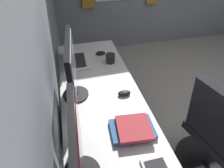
# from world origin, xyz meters

# --- Properties ---
(wall_back) EXTENTS (5.00, 0.10, 2.60)m
(wall_back) POSITION_xyz_m (0.00, 2.07, 1.30)
(wall_back) COLOR #8C939E
(wall_back) RESTS_ON ground
(desk) EXTENTS (2.17, 0.62, 0.73)m
(desk) POSITION_xyz_m (-0.09, 1.69, 0.66)
(desk) COLOR white
(desk) RESTS_ON ground
(drawer_pedestal) EXTENTS (0.40, 0.51, 0.69)m
(drawer_pedestal) POSITION_xyz_m (-0.10, 1.72, 0.35)
(drawer_pedestal) COLOR white
(drawer_pedestal) RESTS_ON ground
(monitor_primary) EXTENTS (0.54, 0.20, 0.46)m
(monitor_primary) POSITION_xyz_m (0.12, 1.88, 1.00)
(monitor_primary) COLOR black
(monitor_primary) RESTS_ON desk
(monitor_secondary) EXTENTS (0.51, 0.20, 0.42)m
(monitor_secondary) POSITION_xyz_m (-0.52, 1.91, 0.97)
(monitor_secondary) COLOR black
(monitor_secondary) RESTS_ON desk
(laptop_leftmost) EXTENTS (0.35, 0.24, 0.20)m
(laptop_leftmost) POSITION_xyz_m (0.61, 1.85, 0.78)
(laptop_leftmost) COLOR white
(laptop_leftmost) RESTS_ON desk
(mouse_main) EXTENTS (0.06, 0.10, 0.03)m
(mouse_main) POSITION_xyz_m (0.03, 1.51, 0.75)
(mouse_main) COLOR black
(mouse_main) RESTS_ON desk
(mouse_spare) EXTENTS (0.06, 0.10, 0.03)m
(mouse_spare) POSITION_xyz_m (0.69, 1.57, 0.75)
(mouse_spare) COLOR black
(mouse_spare) RESTS_ON desk
(book_stack_near) EXTENTS (0.23, 0.29, 0.05)m
(book_stack_near) POSITION_xyz_m (-0.32, 1.56, 0.76)
(book_stack_near) COLOR #38669E
(book_stack_near) RESTS_ON desk
(coffee_mug) EXTENTS (0.13, 0.09, 0.09)m
(coffee_mug) POSITION_xyz_m (0.52, 1.51, 0.77)
(coffee_mug) COLOR black
(coffee_mug) RESTS_ON desk
(office_chair) EXTENTS (0.56, 0.59, 0.97)m
(office_chair) POSITION_xyz_m (-0.34, 0.86, 0.46)
(office_chair) COLOR black
(office_chair) RESTS_ON ground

